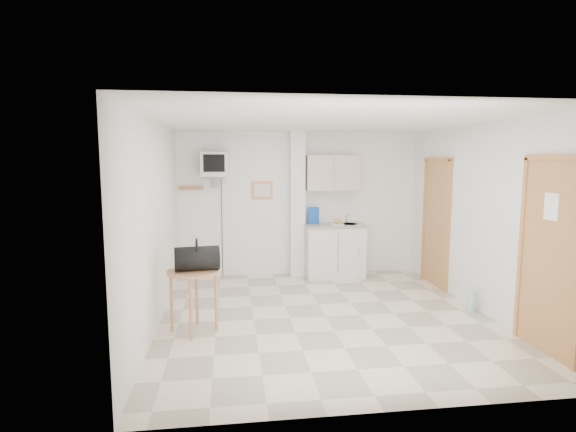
{
  "coord_description": "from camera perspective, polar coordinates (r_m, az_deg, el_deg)",
  "views": [
    {
      "loc": [
        -1.21,
        -5.52,
        2.03
      ],
      "look_at": [
        -0.41,
        0.6,
        1.25
      ],
      "focal_mm": 28.0,
      "sensor_mm": 36.0,
      "label": 1
    }
  ],
  "objects": [
    {
      "name": "kitchenette",
      "position": [
        7.83,
        5.82,
        -1.84
      ],
      "size": [
        1.03,
        0.58,
        2.1
      ],
      "color": "silver",
      "rests_on": "ground"
    },
    {
      "name": "room_envelope",
      "position": [
        5.81,
        7.05,
        2.29
      ],
      "size": [
        4.24,
        4.54,
        2.55
      ],
      "color": "white",
      "rests_on": "ground"
    },
    {
      "name": "ground",
      "position": [
        6.0,
        4.77,
        -12.58
      ],
      "size": [
        4.5,
        4.5,
        0.0
      ],
      "primitive_type": "plane",
      "color": "beige",
      "rests_on": "ground"
    },
    {
      "name": "round_table",
      "position": [
        5.42,
        -11.93,
        -7.88
      ],
      "size": [
        0.6,
        0.6,
        0.74
      ],
      "rotation": [
        0.0,
        0.0,
        -0.06
      ],
      "color": "#AB6C40",
      "rests_on": "ground"
    },
    {
      "name": "crt_television",
      "position": [
        7.54,
        -9.31,
        6.39
      ],
      "size": [
        0.44,
        0.45,
        2.15
      ],
      "color": "slate",
      "rests_on": "ground"
    },
    {
      "name": "water_bottle",
      "position": [
        6.59,
        22.25,
        -9.97
      ],
      "size": [
        0.11,
        0.11,
        0.32
      ],
      "color": "#A3BBD6",
      "rests_on": "ground"
    },
    {
      "name": "duffel_bag",
      "position": [
        5.35,
        -11.49,
        -5.27
      ],
      "size": [
        0.54,
        0.34,
        0.38
      ],
      "rotation": [
        0.0,
        0.0,
        0.12
      ],
      "color": "black",
      "rests_on": "round_table"
    }
  ]
}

